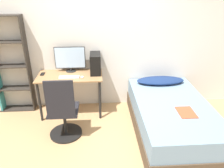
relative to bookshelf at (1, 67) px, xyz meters
name	(u,v)px	position (x,y,z in m)	size (l,w,h in m)	color
ground_plane	(97,154)	(1.70, -1.39, -0.89)	(14.00, 14.00, 0.00)	tan
wall_back	(95,43)	(1.70, 0.14, 0.36)	(8.00, 0.05, 2.50)	silver
desk	(70,81)	(1.24, -0.19, -0.24)	(1.15, 0.60, 0.76)	#997047
bookshelf	(1,67)	(0.00, 0.00, 0.00)	(0.72, 0.22, 1.79)	#2D2823
office_chair	(63,115)	(1.19, -0.94, -0.48)	(0.52, 0.52, 1.05)	black
bed	(171,117)	(2.91, -0.90, -0.62)	(1.17, 2.02, 0.54)	#4C3D2D
pillow	(160,80)	(2.91, -0.15, -0.30)	(0.89, 0.36, 0.11)	navy
magazine	(186,112)	(3.01, -1.20, -0.35)	(0.24, 0.32, 0.01)	#B24C2D
monitor	(70,59)	(1.24, 0.01, 0.12)	(0.55, 0.19, 0.46)	black
keyboard	(69,77)	(1.24, -0.31, -0.11)	(0.35, 0.12, 0.02)	silver
pc_tower	(95,63)	(1.70, -0.10, 0.06)	(0.19, 0.38, 0.36)	black
mouse	(82,77)	(1.47, -0.31, -0.11)	(0.06, 0.09, 0.02)	silver
phone	(43,74)	(0.75, -0.12, -0.12)	(0.07, 0.14, 0.01)	black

